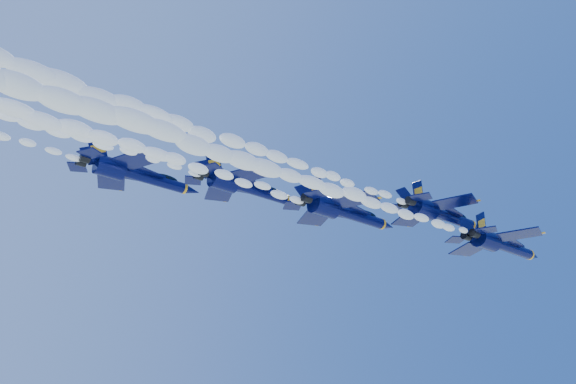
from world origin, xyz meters
TOP-DOWN VIEW (x-y plane):
  - jet_lead at (13.21, -9.78)m, footprint 16.78×13.77m
  - smoke_trail_jet_lead at (-24.81, -9.78)m, footprint 61.69×2.27m
  - jet_second at (5.01, -6.51)m, footprint 16.37×13.43m
  - smoke_trail_jet_second at (-32.83, -6.51)m, footprint 61.69×2.22m
  - jet_third at (-4.50, 2.13)m, footprint 17.62×14.46m
  - smoke_trail_jet_third at (-42.88, 2.13)m, footprint 61.69×2.39m
  - jet_fourth at (-16.57, 8.50)m, footprint 16.68×13.68m
  - jet_fifth at (-28.78, 16.70)m, footprint 17.47×14.33m

SIDE VIEW (x-z plane):
  - smoke_trail_jet_lead at x=-24.81m, z-range 147.05..149.10m
  - jet_lead at x=13.21m, z-range 145.45..151.68m
  - smoke_trail_jet_second at x=-32.83m, z-range 150.62..152.62m
  - jet_second at x=5.01m, z-range 149.06..155.15m
  - smoke_trail_jet_third at x=-42.88m, z-range 151.19..153.34m
  - jet_third at x=-4.50m, z-range 149.49..156.04m
  - jet_fourth at x=-16.57m, z-range 152.32..158.52m
  - jet_fifth at x=-28.78m, z-range 153.56..160.06m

